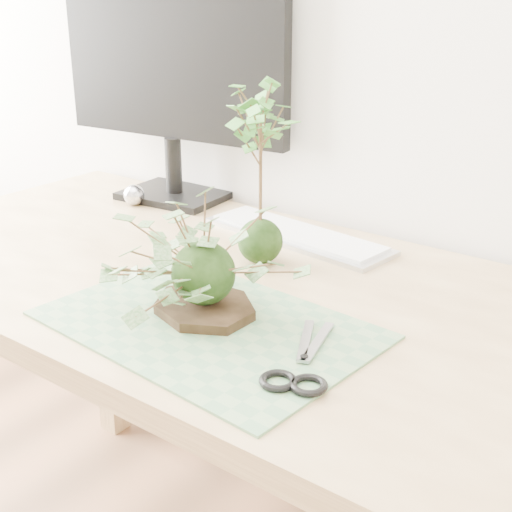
# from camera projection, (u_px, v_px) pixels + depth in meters

# --- Properties ---
(desk) EXTENTS (1.60, 0.70, 0.74)m
(desk) POSITION_uv_depth(u_px,v_px,m) (260.00, 337.00, 1.19)
(desk) COLOR tan
(desk) RESTS_ON ground_plane
(cutting_mat) EXTENTS (0.49, 0.35, 0.00)m
(cutting_mat) POSITION_uv_depth(u_px,v_px,m) (208.00, 325.00, 1.04)
(cutting_mat) COLOR #4F7D54
(cutting_mat) RESTS_ON desk
(stone_dish) EXTENTS (0.22, 0.22, 0.01)m
(stone_dish) POSITION_uv_depth(u_px,v_px,m) (204.00, 307.00, 1.07)
(stone_dish) COLOR black
(stone_dish) RESTS_ON cutting_mat
(ivy_kokedama) EXTENTS (0.28, 0.28, 0.19)m
(ivy_kokedama) POSITION_uv_depth(u_px,v_px,m) (203.00, 244.00, 1.03)
(ivy_kokedama) COLOR black
(ivy_kokedama) RESTS_ON stone_dish
(maple_kokedama) EXTENTS (0.22, 0.22, 0.33)m
(maple_kokedama) POSITION_uv_depth(u_px,v_px,m) (261.00, 132.00, 1.18)
(maple_kokedama) COLOR black
(maple_kokedama) RESTS_ON desk
(keyboard) EXTENTS (0.41, 0.16, 0.02)m
(keyboard) POSITION_uv_depth(u_px,v_px,m) (297.00, 235.00, 1.38)
(keyboard) COLOR #BBBBBF
(keyboard) RESTS_ON desk
(monitor) EXTENTS (0.57, 0.19, 0.50)m
(monitor) POSITION_uv_depth(u_px,v_px,m) (172.00, 68.00, 1.54)
(monitor) COLOR black
(monitor) RESTS_ON desk
(foil_ball) EXTENTS (0.05, 0.05, 0.05)m
(foil_ball) POSITION_uv_depth(u_px,v_px,m) (134.00, 195.00, 1.58)
(foil_ball) COLOR silver
(foil_ball) RESTS_ON desk
(scissors) EXTENTS (0.10, 0.20, 0.01)m
(scissors) POSITION_uv_depth(u_px,v_px,m) (290.00, 371.00, 0.90)
(scissors) COLOR #94949A
(scissors) RESTS_ON cutting_mat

